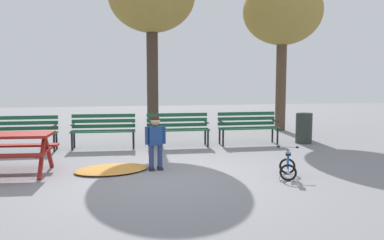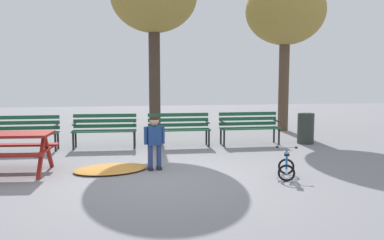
% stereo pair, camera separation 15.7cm
% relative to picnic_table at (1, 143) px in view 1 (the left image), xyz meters
% --- Properties ---
extents(ground, '(36.00, 36.00, 0.00)m').
position_rel_picnic_table_xyz_m(ground, '(2.85, -0.84, -0.59)').
color(ground, gray).
extents(picnic_table, '(1.90, 1.48, 0.79)m').
position_rel_picnic_table_xyz_m(picnic_table, '(0.00, 0.00, 0.00)').
color(picnic_table, maroon).
rests_on(picnic_table, ground).
extents(park_bench_far_left, '(1.61, 0.49, 0.85)m').
position_rel_picnic_table_xyz_m(park_bench_far_left, '(-0.13, 2.45, -0.08)').
color(park_bench_far_left, '#195133').
rests_on(park_bench_far_left, ground).
extents(park_bench_left, '(1.62, 0.54, 0.85)m').
position_rel_picnic_table_xyz_m(park_bench_left, '(1.78, 2.57, -0.08)').
color(park_bench_left, '#195133').
rests_on(park_bench_left, ground).
extents(park_bench_right, '(1.61, 0.48, 0.85)m').
position_rel_picnic_table_xyz_m(park_bench_right, '(3.67, 2.48, -0.08)').
color(park_bench_right, '#195133').
rests_on(park_bench_right, ground).
extents(park_bench_far_right, '(1.60, 0.46, 0.85)m').
position_rel_picnic_table_xyz_m(park_bench_far_right, '(5.57, 2.47, -0.08)').
color(park_bench_far_right, '#195133').
rests_on(park_bench_far_right, ground).
extents(child_standing, '(0.41, 0.19, 1.07)m').
position_rel_picnic_table_xyz_m(child_standing, '(2.84, -0.17, 0.04)').
color(child_standing, navy).
rests_on(child_standing, ground).
extents(kids_bicycle, '(0.52, 0.63, 0.54)m').
position_rel_picnic_table_xyz_m(kids_bicycle, '(5.12, -1.19, -0.39)').
color(kids_bicycle, black).
rests_on(kids_bicycle, ground).
extents(leaf_pile, '(1.64, 1.34, 0.07)m').
position_rel_picnic_table_xyz_m(leaf_pile, '(1.99, -0.09, -0.56)').
color(leaf_pile, '#C68438').
rests_on(leaf_pile, ground).
extents(trash_bin, '(0.44, 0.44, 0.82)m').
position_rel_picnic_table_xyz_m(trash_bin, '(7.12, 2.32, -0.18)').
color(trash_bin, '#2D332D').
rests_on(trash_bin, ground).
extents(tree_center, '(2.60, 2.60, 5.04)m').
position_rel_picnic_table_xyz_m(tree_center, '(7.53, 4.96, 3.29)').
color(tree_center, brown).
rests_on(tree_center, ground).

